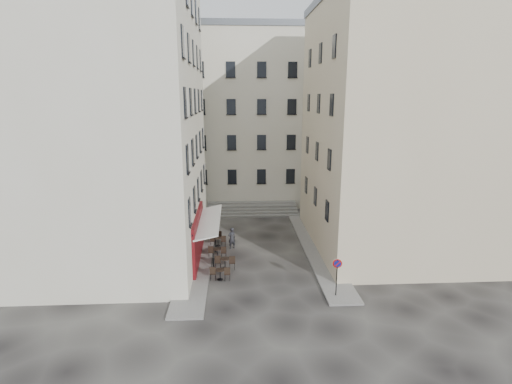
{
  "coord_description": "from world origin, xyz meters",
  "views": [
    {
      "loc": [
        -1.75,
        -26.07,
        11.58
      ],
      "look_at": [
        -0.1,
        4.0,
        4.28
      ],
      "focal_mm": 28.0,
      "sensor_mm": 36.0,
      "label": 1
    }
  ],
  "objects": [
    {
      "name": "bistro_table_c",
      "position": [
        -3.08,
        1.26,
        0.47
      ],
      "size": [
        1.32,
        0.62,
        0.93
      ],
      "color": "black",
      "rests_on": "ground"
    },
    {
      "name": "no_parking_sign",
      "position": [
        4.13,
        -4.94,
        1.7
      ],
      "size": [
        0.55,
        0.13,
        2.4
      ],
      "rotation": [
        0.0,
        0.0,
        -0.14
      ],
      "color": "black",
      "rests_on": "ground"
    },
    {
      "name": "building_left",
      "position": [
        -10.5,
        3.0,
        10.31
      ],
      "size": [
        12.2,
        16.2,
        20.6
      ],
      "color": "beige",
      "rests_on": "ground"
    },
    {
      "name": "pedestrian",
      "position": [
        -2.03,
        3.12,
        0.85
      ],
      "size": [
        0.74,
        0.66,
        1.7
      ],
      "primitive_type": "imported",
      "rotation": [
        0.0,
        0.0,
        3.65
      ],
      "color": "black",
      "rests_on": "ground"
    },
    {
      "name": "sidewalk_right",
      "position": [
        4.5,
        3.0,
        0.06
      ],
      "size": [
        2.0,
        18.0,
        0.12
      ],
      "primitive_type": "cube",
      "color": "slate",
      "rests_on": "ground"
    },
    {
      "name": "cafe_storefront",
      "position": [
        -4.32,
        1.0,
        1.88
      ],
      "size": [
        1.74,
        7.3,
        3.5
      ],
      "color": "#480A0B",
      "rests_on": "ground"
    },
    {
      "name": "sidewalk_left",
      "position": [
        -4.5,
        4.0,
        0.06
      ],
      "size": [
        2.0,
        22.0,
        0.12
      ],
      "primitive_type": "cube",
      "color": "slate",
      "rests_on": "ground"
    },
    {
      "name": "building_right",
      "position": [
        10.5,
        3.5,
        9.31
      ],
      "size": [
        12.2,
        14.2,
        18.6
      ],
      "color": "#BDAC8C",
      "rests_on": "ground"
    },
    {
      "name": "bistro_table_d",
      "position": [
        -3.12,
        3.65,
        0.45
      ],
      "size": [
        1.25,
        0.58,
        0.88
      ],
      "color": "black",
      "rests_on": "ground"
    },
    {
      "name": "building_back",
      "position": [
        -1.0,
        19.0,
        9.31
      ],
      "size": [
        18.2,
        10.2,
        18.6
      ],
      "color": "beige",
      "rests_on": "ground"
    },
    {
      "name": "bollard_mid",
      "position": [
        -3.25,
        2.5,
        0.53
      ],
      "size": [
        0.12,
        0.12,
        0.98
      ],
      "color": "black",
      "rests_on": "ground"
    },
    {
      "name": "ground",
      "position": [
        0.0,
        0.0,
        0.0
      ],
      "size": [
        90.0,
        90.0,
        0.0
      ],
      "primitive_type": "plane",
      "color": "black",
      "rests_on": "ground"
    },
    {
      "name": "stone_steps",
      "position": [
        0.0,
        12.57,
        0.4
      ],
      "size": [
        9.0,
        3.15,
        0.8
      ],
      "color": "#5E5C59",
      "rests_on": "ground"
    },
    {
      "name": "bollard_far",
      "position": [
        -3.25,
        6.0,
        0.53
      ],
      "size": [
        0.12,
        0.12,
        0.98
      ],
      "color": "black",
      "rests_on": "ground"
    },
    {
      "name": "bistro_table_b",
      "position": [
        -2.48,
        -0.65,
        0.5
      ],
      "size": [
        1.39,
        0.65,
        0.98
      ],
      "color": "black",
      "rests_on": "ground"
    },
    {
      "name": "bollard_near",
      "position": [
        -3.25,
        -1.0,
        0.53
      ],
      "size": [
        0.12,
        0.12,
        0.98
      ],
      "color": "black",
      "rests_on": "ground"
    },
    {
      "name": "bistro_table_e",
      "position": [
        -3.47,
        4.83,
        0.45
      ],
      "size": [
        1.24,
        0.58,
        0.87
      ],
      "color": "black",
      "rests_on": "ground"
    },
    {
      "name": "bistro_table_a",
      "position": [
        -2.76,
        -2.34,
        0.47
      ],
      "size": [
        1.31,
        0.61,
        0.92
      ],
      "color": "black",
      "rests_on": "ground"
    }
  ]
}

